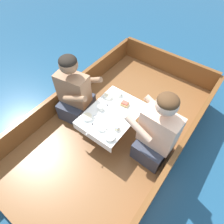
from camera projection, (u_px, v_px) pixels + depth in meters
name	position (u px, v px, depth m)	size (l,w,h in m)	color
ground_plane	(114.00, 140.00, 2.95)	(60.00, 60.00, 0.00)	navy
boat_deck	(115.00, 134.00, 2.83)	(1.75, 3.08, 0.32)	brown
gunwale_port	(68.00, 93.00, 2.91)	(0.06, 3.08, 0.30)	brown
gunwale_starboard	(175.00, 157.00, 2.27)	(0.06, 3.08, 0.30)	brown
bow_coaming	(168.00, 63.00, 3.33)	(1.63, 0.06, 0.35)	brown
cockpit_table	(112.00, 115.00, 2.41)	(0.56, 0.77, 0.38)	#B2B2B7
person_port	(75.00, 93.00, 2.57)	(0.57, 0.51, 0.95)	#333847
person_starboard	(157.00, 134.00, 2.16)	(0.54, 0.46, 1.00)	#333847
plate_sandwich	(125.00, 105.00, 2.45)	(0.22, 0.22, 0.01)	silver
plate_bread	(113.00, 118.00, 2.32)	(0.21, 0.21, 0.01)	silver
sandwich	(125.00, 104.00, 2.43)	(0.10, 0.08, 0.05)	tan
bowl_port_near	(87.00, 117.00, 2.31)	(0.12, 0.12, 0.04)	silver
bowl_starboard_near	(108.00, 96.00, 2.53)	(0.13, 0.13, 0.04)	silver
bowl_center_far	(110.00, 137.00, 2.14)	(0.12, 0.12, 0.04)	silver
bowl_port_far	(102.00, 127.00, 2.22)	(0.11, 0.11, 0.04)	silver
coffee_cup_port	(101.00, 108.00, 2.39)	(0.10, 0.07, 0.06)	silver
coffee_cup_starboard	(119.00, 93.00, 2.54)	(0.10, 0.08, 0.06)	silver
tin_can	(117.00, 127.00, 2.21)	(0.07, 0.07, 0.05)	silver
utensil_fork_port	(90.00, 128.00, 2.24)	(0.06, 0.17, 0.00)	silver
utensil_knife_port	(95.00, 115.00, 2.36)	(0.10, 0.15, 0.00)	silver
utensil_fork_starboard	(110.00, 108.00, 2.43)	(0.17, 0.07, 0.00)	silver
utensil_spoon_starboard	(135.00, 115.00, 2.35)	(0.16, 0.08, 0.01)	silver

